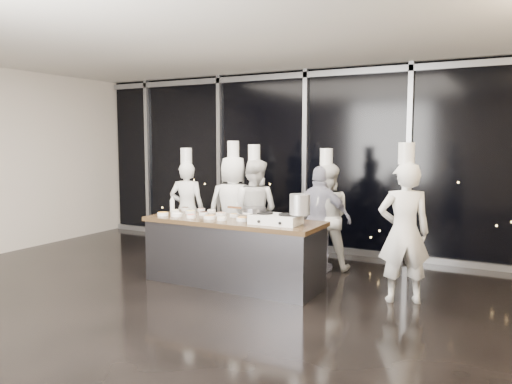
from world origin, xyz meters
The scene contains 15 objects.
ground centered at (0.00, 0.00, 0.00)m, with size 9.00×9.00×0.00m, color black.
room_shell centered at (0.18, 0.00, 2.25)m, with size 9.02×7.02×3.21m.
window_wall centered at (0.00, 3.43, 1.60)m, with size 8.90×0.11×3.20m.
demo_counter centered at (0.00, 0.90, 0.45)m, with size 2.46×0.86×0.90m.
stove centered at (0.68, 0.82, 0.96)m, with size 0.64×0.42×0.14m.
frying_pan centered at (0.35, 0.82, 1.07)m, with size 0.56×0.33×0.05m.
stock_pot centered at (1.00, 0.85, 1.17)m, with size 0.26×0.26×0.26m, color #A8A8AA.
prep_bowls centered at (-0.54, 0.93, 0.93)m, with size 1.41×0.72×0.05m.
squeeze_bottle centered at (-1.14, 1.04, 1.02)m, with size 0.07×0.07×0.24m.
chef_far_left centered at (-1.52, 1.93, 0.83)m, with size 0.69×0.58×1.84m.
chef_left centered at (-0.70, 2.08, 0.87)m, with size 0.99×0.84×1.95m.
chef_center centered at (-0.34, 2.13, 0.84)m, with size 0.85×0.69×1.90m.
guest centered at (0.80, 2.10, 0.79)m, with size 0.95×0.44×1.58m.
chef_right centered at (0.83, 2.24, 0.82)m, with size 0.95×0.85×1.84m.
chef_side centered at (2.20, 1.24, 0.87)m, with size 0.74×0.63×1.94m.
Camera 1 is at (3.43, -4.84, 1.97)m, focal length 35.00 mm.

